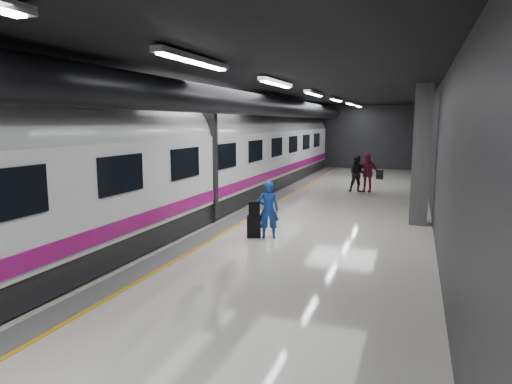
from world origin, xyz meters
The scene contains 9 objects.
ground centered at (0.00, 0.00, 0.00)m, with size 40.00×40.00×0.00m, color silver.
platform_hall centered at (-0.29, 0.96, 3.54)m, with size 10.02×40.02×4.51m.
train centered at (-3.25, 0.00, 2.07)m, with size 3.05×38.00×4.05m.
traveler_main centered at (0.49, -1.35, 0.82)m, with size 0.60×0.39×1.65m, color blue.
suitcase_main centered at (0.08, -1.44, 0.32)m, with size 0.39×0.25×0.64m, color black.
shoulder_bag centered at (0.10, -1.47, 0.85)m, with size 0.32×0.17×0.42m, color black.
traveler_far_a centered at (1.81, 8.38, 0.87)m, with size 0.85×0.66×1.74m, color black.
traveler_far_b centered at (2.23, 8.63, 0.91)m, with size 1.07×0.44×1.82m, color maroon.
suitcase_far centered at (2.44, 13.88, 0.27)m, with size 0.37×0.24×0.54m, color black.
Camera 1 is at (4.40, -13.53, 3.29)m, focal length 32.00 mm.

